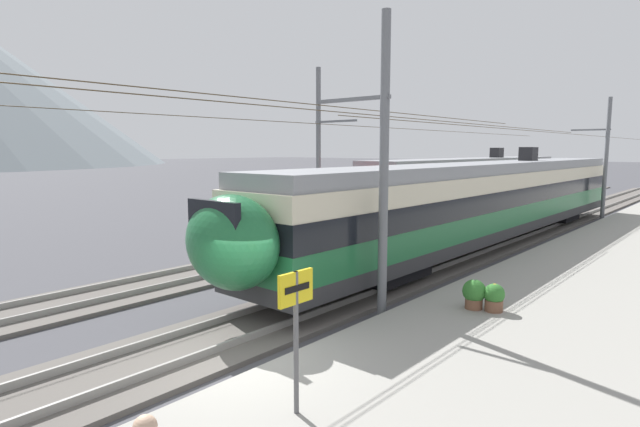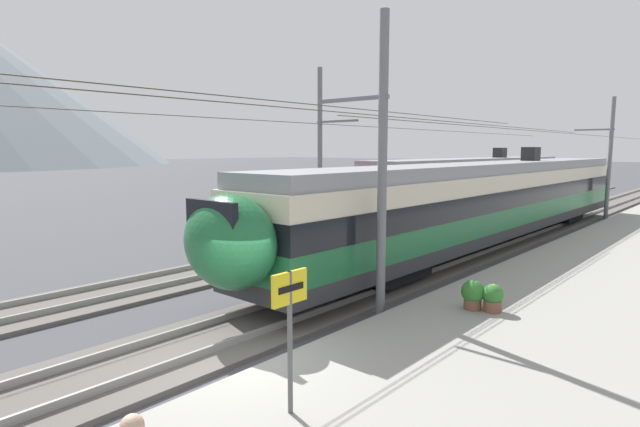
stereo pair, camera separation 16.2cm
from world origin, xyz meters
The scene contains 11 objects.
ground_plane centered at (0.00, 0.00, 0.00)m, with size 400.00×400.00×0.00m, color #424247.
track_near centered at (0.00, 1.68, 0.07)m, with size 120.00×3.00×0.28m.
track_far centered at (0.00, 7.05, 0.07)m, with size 120.00×3.00×0.28m.
train_near_platform centered at (15.75, 1.68, 2.23)m, with size 30.74×2.92×4.27m.
train_far_track centered at (25.73, 7.05, 2.22)m, with size 25.39×2.89×4.27m.
catenary_mast_mid centered at (4.52, -0.12, 4.08)m, with size 47.40×2.25×7.83m.
catenary_mast_east centered at (28.77, -0.11, 3.97)m, with size 47.40×2.25×7.59m.
catenary_mast_far_side centered at (12.84, 9.10, 4.35)m, with size 47.40×2.52×8.43m.
platform_sign centered at (-0.91, -2.37, 2.02)m, with size 0.70×0.08×2.24m.
potted_plant_platform_edge centered at (5.94, -2.69, 0.75)m, with size 0.52×0.52×0.71m.
potted_plant_by_shelter centered at (5.81, -2.22, 0.79)m, with size 0.60×0.60×0.76m.
Camera 2 is at (-6.11, -7.61, 4.43)m, focal length 28.31 mm.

